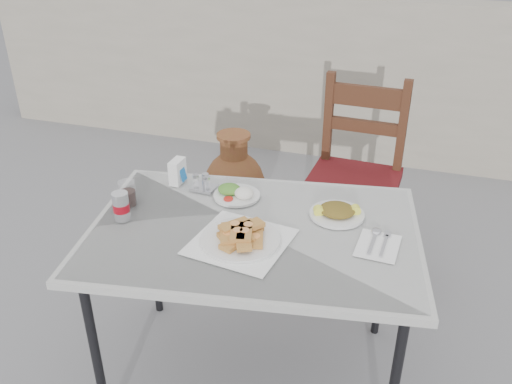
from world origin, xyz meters
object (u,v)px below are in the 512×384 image
(cafe_table, at_px, (253,240))
(cola_glass, at_px, (128,195))
(soda_can, at_px, (121,206))
(pide_plate, at_px, (240,235))
(terracotta_urn, at_px, (235,189))
(napkin_holder, at_px, (178,171))
(salad_rice_plate, at_px, (236,193))
(salad_chopped_plate, at_px, (337,212))
(condiment_caddy, at_px, (203,184))
(chair, at_px, (355,176))

(cafe_table, bearing_deg, cola_glass, 178.05)
(soda_can, relative_size, cola_glass, 1.12)
(pide_plate, distance_m, soda_can, 0.48)
(terracotta_urn, bearing_deg, napkin_holder, -87.72)
(salad_rice_plate, height_order, salad_chopped_plate, salad_rice_plate)
(soda_can, distance_m, terracotta_urn, 1.23)
(salad_chopped_plate, relative_size, terracotta_urn, 0.32)
(soda_can, xyz_separation_m, terracotta_urn, (0.04, 1.12, -0.49))
(soda_can, height_order, condiment_caddy, soda_can)
(cafe_table, relative_size, terracotta_urn, 2.04)
(salad_rice_plate, distance_m, condiment_caddy, 0.15)
(salad_rice_plate, height_order, terracotta_urn, salad_rice_plate)
(pide_plate, relative_size, salad_rice_plate, 1.90)
(terracotta_urn, bearing_deg, chair, -6.88)
(cafe_table, bearing_deg, condiment_caddy, 142.41)
(salad_rice_plate, relative_size, napkin_holder, 1.83)
(salad_chopped_plate, distance_m, napkin_holder, 0.70)
(cafe_table, xyz_separation_m, terracotta_urn, (-0.45, 1.03, -0.39))
(soda_can, distance_m, cola_glass, 0.11)
(pide_plate, bearing_deg, chair, 75.79)
(soda_can, height_order, terracotta_urn, soda_can)
(cola_glass, xyz_separation_m, napkin_holder, (0.11, 0.23, 0.01))
(pide_plate, distance_m, terracotta_urn, 1.30)
(salad_chopped_plate, height_order, terracotta_urn, salad_chopped_plate)
(salad_rice_plate, bearing_deg, condiment_caddy, 173.68)
(salad_chopped_plate, height_order, cola_glass, cola_glass)
(cola_glass, relative_size, chair, 0.10)
(salad_chopped_plate, bearing_deg, cafe_table, -146.83)
(cola_glass, relative_size, terracotta_urn, 0.15)
(cafe_table, bearing_deg, terracotta_urn, 113.53)
(salad_chopped_plate, bearing_deg, salad_rice_plate, 176.46)
(cola_glass, bearing_deg, pide_plate, -13.10)
(pide_plate, xyz_separation_m, salad_chopped_plate, (0.29, 0.28, -0.01))
(cola_glass, distance_m, condiment_caddy, 0.31)
(salad_rice_plate, xyz_separation_m, cola_glass, (-0.39, -0.19, 0.03))
(salad_chopped_plate, distance_m, condiment_caddy, 0.57)
(salad_rice_plate, bearing_deg, soda_can, -139.96)
(napkin_holder, bearing_deg, pide_plate, -39.32)
(salad_chopped_plate, bearing_deg, soda_can, -160.67)
(pide_plate, distance_m, condiment_caddy, 0.43)
(soda_can, xyz_separation_m, condiment_caddy, (0.20, 0.31, -0.03))
(salad_chopped_plate, height_order, chair, chair)
(salad_rice_plate, bearing_deg, terracotta_urn, 110.54)
(napkin_holder, bearing_deg, terracotta_urn, 94.05)
(pide_plate, relative_size, salad_chopped_plate, 1.73)
(pide_plate, height_order, salad_chopped_plate, pide_plate)
(salad_chopped_plate, bearing_deg, pide_plate, -136.07)
(cola_glass, height_order, condiment_caddy, cola_glass)
(cola_glass, bearing_deg, cafe_table, -1.95)
(salad_rice_plate, height_order, chair, chair)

